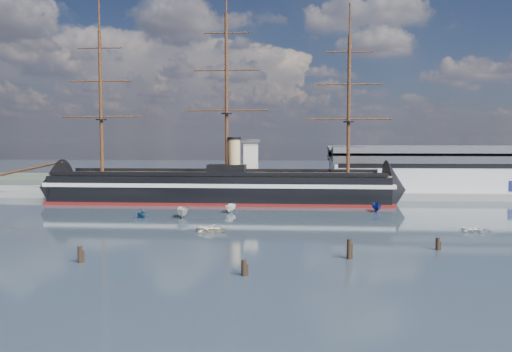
{
  "coord_description": "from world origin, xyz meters",
  "views": [
    {
      "loc": [
        13.97,
        -71.91,
        16.7
      ],
      "look_at": [
        6.97,
        35.0,
        9.0
      ],
      "focal_mm": 35.0,
      "sensor_mm": 36.0,
      "label": 1
    }
  ],
  "objects": [
    {
      "name": "piling_near_right",
      "position": [
        22.54,
        -1.97,
        0.0
      ],
      "size": [
        0.64,
        0.64,
        3.5
      ],
      "primitive_type": "cylinder",
      "color": "black",
      "rests_on": "ground"
    },
    {
      "name": "motorboat_c",
      "position": [
        0.59,
        42.13,
        0.0
      ],
      "size": [
        6.32,
        2.96,
        2.44
      ],
      "primitive_type": "imported",
      "rotation": [
        0.0,
        0.0,
        -0.12
      ],
      "color": "white",
      "rests_on": "ground"
    },
    {
      "name": "warship",
      "position": [
        -6.19,
        60.0,
        4.04
      ],
      "size": [
        112.95,
        17.05,
        53.94
      ],
      "rotation": [
        0.0,
        0.0,
        -0.01
      ],
      "color": "black",
      "rests_on": "ground"
    },
    {
      "name": "ground",
      "position": [
        0.0,
        40.0,
        0.0
      ],
      "size": [
        600.0,
        600.0,
        0.0
      ],
      "primitive_type": "plane",
      "color": "#2C3B46",
      "rests_on": "ground"
    },
    {
      "name": "motorboat_b",
      "position": [
        0.21,
        17.35,
        0.0
      ],
      "size": [
        2.18,
        3.92,
        1.72
      ],
      "primitive_type": "imported",
      "rotation": [
        0.0,
        0.0,
        1.37
      ],
      "color": "#FEF0CF",
      "rests_on": "ground"
    },
    {
      "name": "piling_near_mid",
      "position": [
        8.53,
        -11.7,
        0.0
      ],
      "size": [
        0.64,
        0.64,
        2.7
      ],
      "primitive_type": "cylinder",
      "color": "black",
      "rests_on": "ground"
    },
    {
      "name": "warehouse",
      "position": [
        58.0,
        80.0,
        7.98
      ],
      "size": [
        63.0,
        21.0,
        11.6
      ],
      "color": "#B7BABC",
      "rests_on": "ground"
    },
    {
      "name": "motorboat_d",
      "position": [
        -17.84,
        33.29,
        0.0
      ],
      "size": [
        6.43,
        6.22,
        2.29
      ],
      "primitive_type": "imported",
      "rotation": [
        0.0,
        0.0,
        0.74
      ],
      "color": "navy",
      "rests_on": "ground"
    },
    {
      "name": "motorboat_a",
      "position": [
        -8.86,
        33.61,
        0.0
      ],
      "size": [
        7.39,
        3.92,
        2.81
      ],
      "primitive_type": "imported",
      "rotation": [
        0.0,
        0.0,
        0.2
      ],
      "color": "beige",
      "rests_on": "ground"
    },
    {
      "name": "quay_tower",
      "position": [
        3.0,
        73.0,
        9.75
      ],
      "size": [
        5.0,
        5.0,
        15.0
      ],
      "color": "silver",
      "rests_on": "ground"
    },
    {
      "name": "motorboat_f",
      "position": [
        34.68,
        45.77,
        0.0
      ],
      "size": [
        6.2,
        2.43,
        2.46
      ],
      "primitive_type": "imported",
      "rotation": [
        0.0,
        0.0,
        -0.03
      ],
      "color": "navy",
      "rests_on": "ground"
    },
    {
      "name": "piling_near_left",
      "position": [
        -14.45,
        -6.44,
        0.0
      ],
      "size": [
        0.64,
        0.64,
        2.94
      ],
      "primitive_type": "cylinder",
      "color": "black",
      "rests_on": "ground"
    },
    {
      "name": "motorboat_e",
      "position": [
        48.06,
        20.02,
        0.0
      ],
      "size": [
        2.82,
        3.32,
        1.47
      ],
      "primitive_type": "imported",
      "rotation": [
        0.0,
        0.0,
        0.98
      ],
      "color": "white",
      "rests_on": "ground"
    },
    {
      "name": "piling_far_right",
      "position": [
        36.71,
        4.7,
        0.0
      ],
      "size": [
        0.64,
        0.64,
        2.59
      ],
      "primitive_type": "cylinder",
      "color": "black",
      "rests_on": "ground"
    },
    {
      "name": "quay",
      "position": [
        10.0,
        76.0,
        0.0
      ],
      "size": [
        180.0,
        18.0,
        2.0
      ],
      "primitive_type": "cube",
      "color": "slate",
      "rests_on": "ground"
    }
  ]
}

